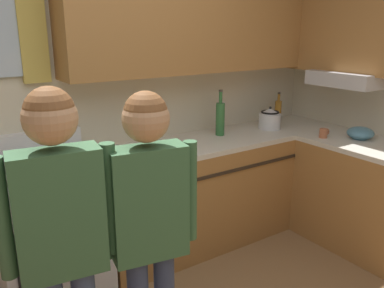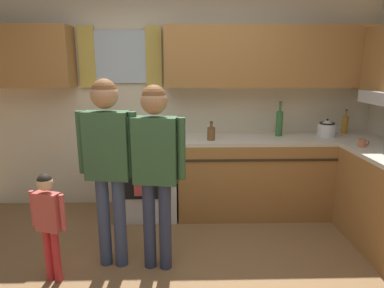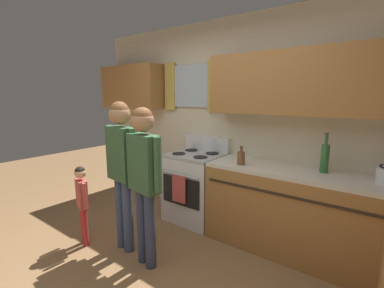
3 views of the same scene
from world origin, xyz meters
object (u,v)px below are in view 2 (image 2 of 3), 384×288
(cup_terracotta, at_px, (363,143))
(adult_holding_child, at_px, (108,153))
(bottle_oil_amber, at_px, (345,124))
(stove_oven, at_px, (147,174))
(adult_in_plaid, at_px, (155,158))
(bottle_squat_brown, at_px, (211,133))
(stovetop_kettle, at_px, (327,128))
(bottle_wine_green, at_px, (279,123))
(small_child, at_px, (48,215))

(cup_terracotta, relative_size, adult_holding_child, 0.07)
(bottle_oil_amber, height_order, cup_terracotta, bottle_oil_amber)
(stove_oven, height_order, bottle_oil_amber, bottle_oil_amber)
(adult_holding_child, relative_size, adult_in_plaid, 1.03)
(bottle_squat_brown, distance_m, stovetop_kettle, 1.32)
(stove_oven, height_order, bottle_wine_green, bottle_wine_green)
(stovetop_kettle, xyz_separation_m, adult_in_plaid, (-1.84, -1.09, -0.02))
(small_child, bearing_deg, bottle_squat_brown, 39.59)
(adult_holding_child, bearing_deg, stove_oven, 79.67)
(adult_holding_child, bearing_deg, adult_in_plaid, -7.83)
(bottle_squat_brown, relative_size, adult_holding_child, 0.13)
(adult_holding_child, bearing_deg, bottle_oil_amber, 25.88)
(cup_terracotta, xyz_separation_m, adult_in_plaid, (-1.99, -0.60, 0.03))
(stove_oven, height_order, adult_in_plaid, adult_in_plaid)
(bottle_squat_brown, bearing_deg, bottle_wine_green, 15.00)
(bottle_wine_green, xyz_separation_m, cup_terracotta, (0.68, -0.56, -0.11))
(bottle_oil_amber, relative_size, stovetop_kettle, 1.04)
(adult_in_plaid, height_order, small_child, adult_in_plaid)
(adult_in_plaid, relative_size, small_child, 1.72)
(stove_oven, distance_m, small_child, 1.41)
(stove_oven, relative_size, small_child, 1.22)
(bottle_wine_green, distance_m, bottle_squat_brown, 0.82)
(bottle_wine_green, bearing_deg, cup_terracotta, -39.37)
(bottle_squat_brown, bearing_deg, small_child, -140.41)
(stove_oven, relative_size, bottle_oil_amber, 3.85)
(stovetop_kettle, distance_m, small_child, 2.97)
(bottle_squat_brown, distance_m, cup_terracotta, 1.51)
(bottle_wine_green, bearing_deg, small_child, -148.22)
(stove_oven, relative_size, adult_holding_child, 0.69)
(adult_holding_child, bearing_deg, bottle_wine_green, 33.00)
(stove_oven, distance_m, cup_terracotta, 2.29)
(stove_oven, relative_size, cup_terracotta, 10.11)
(small_child, bearing_deg, bottle_wine_green, 31.78)
(bottle_squat_brown, bearing_deg, stove_oven, 168.43)
(small_child, bearing_deg, cup_terracotta, 15.24)
(bottle_oil_amber, bearing_deg, bottle_wine_green, -171.88)
(bottle_oil_amber, distance_m, stovetop_kettle, 0.35)
(cup_terracotta, height_order, small_child, cup_terracotta)
(stove_oven, xyz_separation_m, bottle_oil_amber, (2.33, 0.18, 0.54))
(stovetop_kettle, relative_size, small_child, 0.30)
(stovetop_kettle, xyz_separation_m, small_child, (-2.66, -1.25, -0.43))
(bottle_oil_amber, xyz_separation_m, adult_in_plaid, (-2.13, -1.27, -0.04))
(cup_terracotta, height_order, stovetop_kettle, stovetop_kettle)
(bottle_wine_green, xyz_separation_m, stovetop_kettle, (0.52, -0.07, -0.06))
(stove_oven, bearing_deg, bottle_oil_amber, 4.46)
(adult_holding_child, relative_size, small_child, 1.77)
(bottle_oil_amber, relative_size, adult_in_plaid, 0.18)
(bottle_wine_green, bearing_deg, adult_holding_child, -147.00)
(adult_holding_child, bearing_deg, cup_terracotta, 12.99)
(cup_terracotta, bearing_deg, bottle_wine_green, 140.63)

